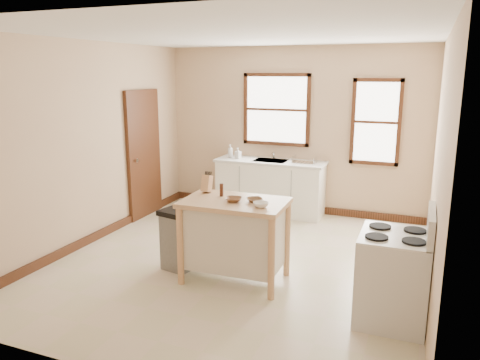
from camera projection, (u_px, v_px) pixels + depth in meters
name	position (u px, v px, depth m)	size (l,w,h in m)	color
floor	(239.00, 262.00, 6.00)	(5.00, 5.00, 0.00)	beige
ceiling	(238.00, 34.00, 5.36)	(5.00, 5.00, 0.00)	white
wall_back	(293.00, 131.00, 7.94)	(4.50, 0.04, 2.80)	#CEAE87
wall_left	(88.00, 144.00, 6.49)	(0.04, 5.00, 2.80)	#CEAE87
wall_right	(439.00, 168.00, 4.87)	(0.04, 5.00, 2.80)	#CEAE87
window_main	(276.00, 110.00, 7.95)	(1.17, 0.06, 1.22)	black
window_side	(376.00, 122.00, 7.39)	(0.77, 0.06, 1.37)	black
door_left	(144.00, 154.00, 7.73)	(0.06, 0.90, 2.10)	black
baseboard_back	(291.00, 207.00, 8.22)	(4.50, 0.04, 0.12)	black
baseboard_left	(97.00, 236.00, 6.78)	(0.04, 5.00, 0.12)	black
sink_counter	(270.00, 187.00, 7.99)	(1.86, 0.62, 0.92)	white
faucet	(274.00, 152.00, 8.02)	(0.03, 0.03, 0.22)	silver
soap_bottle_a	(230.00, 151.00, 8.10)	(0.09, 0.09, 0.23)	#B2B2B2
soap_bottle_b	(238.00, 153.00, 8.03)	(0.08, 0.09, 0.19)	#B2B2B2
dish_rack	(305.00, 160.00, 7.65)	(0.38, 0.28, 0.09)	silver
kitchen_island	(235.00, 241.00, 5.39)	(1.18, 0.75, 0.96)	#DEAE82
knife_block	(207.00, 184.00, 5.62)	(0.10, 0.10, 0.20)	tan
pepper_grinder	(221.00, 190.00, 5.45)	(0.04, 0.04, 0.15)	#3E1D10
bowl_a	(234.00, 199.00, 5.24)	(0.19, 0.19, 0.05)	brown
bowl_b	(254.00, 200.00, 5.22)	(0.18, 0.18, 0.04)	brown
bowl_c	(261.00, 205.00, 5.02)	(0.17, 0.17, 0.05)	white
trash_bin	(178.00, 240.00, 5.72)	(0.39, 0.33, 0.75)	gray
gas_stove	(394.00, 265.00, 4.48)	(0.71, 0.72, 1.15)	silver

